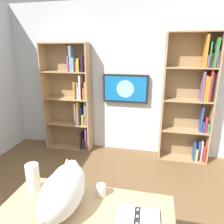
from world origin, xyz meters
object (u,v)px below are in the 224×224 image
at_px(wall_mounted_tv, 125,89).
at_px(coffee_mug, 101,190).
at_px(bookshelf_left, 194,99).
at_px(cat, 64,188).
at_px(bookshelf_right, 73,99).
at_px(paper_towel_roll, 33,177).
at_px(open_binder, 137,218).

relative_size(wall_mounted_tv, coffee_mug, 8.48).
bearing_deg(bookshelf_left, cat, 62.09).
relative_size(bookshelf_right, paper_towel_roll, 8.20).
bearing_deg(coffee_mug, wall_mounted_tv, -86.11).
xyz_separation_m(bookshelf_right, cat, (-0.90, 2.34, -0.12)).
xyz_separation_m(bookshelf_right, open_binder, (-1.46, 2.35, -0.27)).
relative_size(bookshelf_left, coffee_mug, 22.46).
relative_size(cat, paper_towel_roll, 2.69).
height_order(bookshelf_left, wall_mounted_tv, bookshelf_left).
xyz_separation_m(bookshelf_left, paper_towel_roll, (1.59, 2.22, -0.26)).
height_order(bookshelf_left, open_binder, bookshelf_left).
relative_size(cat, coffee_mug, 6.86).
height_order(bookshelf_left, paper_towel_roll, bookshelf_left).
distance_m(bookshelf_right, cat, 2.52).
bearing_deg(bookshelf_right, coffee_mug, 117.74).
distance_m(cat, paper_towel_roll, 0.37).
distance_m(open_binder, coffee_mug, 0.37).
distance_m(wall_mounted_tv, open_binder, 2.52).
relative_size(cat, open_binder, 1.94).
bearing_deg(wall_mounted_tv, bookshelf_right, 4.81).
height_order(paper_towel_roll, coffee_mug, paper_towel_roll).
xyz_separation_m(cat, paper_towel_roll, (0.35, -0.13, -0.04)).
bearing_deg(bookshelf_right, cat, 111.05).
distance_m(wall_mounted_tv, coffee_mug, 2.29).
bearing_deg(bookshelf_right, open_binder, 121.82).
xyz_separation_m(cat, coffee_mug, (-0.23, -0.18, -0.12)).
height_order(wall_mounted_tv, coffee_mug, wall_mounted_tv).
bearing_deg(wall_mounted_tv, cat, 88.08).
height_order(bookshelf_right, coffee_mug, bookshelf_right).
distance_m(wall_mounted_tv, paper_towel_roll, 2.37).
bearing_deg(cat, bookshelf_left, -117.91).
distance_m(cat, open_binder, 0.57).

